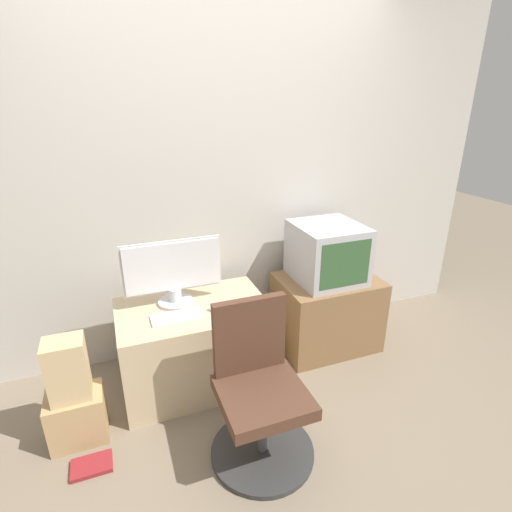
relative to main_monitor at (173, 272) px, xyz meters
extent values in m
plane|color=#7F705B|center=(0.41, -0.95, -0.79)|extent=(12.00, 12.00, 0.00)
cube|color=beige|center=(0.41, 0.38, 0.51)|extent=(4.40, 0.05, 2.60)
cube|color=#CCB289|center=(0.09, -0.09, -0.50)|extent=(0.95, 0.62, 0.57)
cube|color=olive|center=(1.13, -0.01, -0.51)|extent=(0.73, 0.54, 0.56)
cylinder|color=silver|center=(0.00, 0.00, -0.21)|extent=(0.22, 0.22, 0.02)
cylinder|color=silver|center=(0.00, 0.00, -0.16)|extent=(0.08, 0.08, 0.08)
cube|color=silver|center=(0.00, 0.00, 0.04)|extent=(0.62, 0.01, 0.34)
cube|color=silver|center=(0.00, 0.00, 0.04)|extent=(0.59, 0.02, 0.31)
cube|color=white|center=(-0.03, -0.19, -0.21)|extent=(0.30, 0.13, 0.01)
ellipsoid|color=silver|center=(0.20, -0.18, -0.20)|extent=(0.06, 0.04, 0.03)
cube|color=#B7B7BC|center=(1.11, 0.01, -0.02)|extent=(0.46, 0.49, 0.42)
cube|color=#335B33|center=(1.11, -0.23, -0.02)|extent=(0.38, 0.01, 0.32)
cylinder|color=#333333|center=(0.28, -0.82, -0.77)|extent=(0.56, 0.56, 0.03)
cylinder|color=#4C4C51|center=(0.28, -0.82, -0.60)|extent=(0.05, 0.05, 0.32)
cube|color=#513323|center=(0.28, -0.82, -0.40)|extent=(0.44, 0.44, 0.07)
cube|color=#513323|center=(0.28, -0.62, -0.15)|extent=(0.39, 0.05, 0.43)
cube|color=tan|center=(-0.64, -0.34, -0.64)|extent=(0.30, 0.22, 0.30)
cube|color=#D1B27F|center=(-0.64, -0.34, -0.32)|extent=(0.20, 0.17, 0.35)
cube|color=maroon|center=(-0.59, -0.58, -0.78)|extent=(0.21, 0.14, 0.02)
camera|label=1|loc=(-0.33, -2.32, 1.02)|focal=28.00mm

